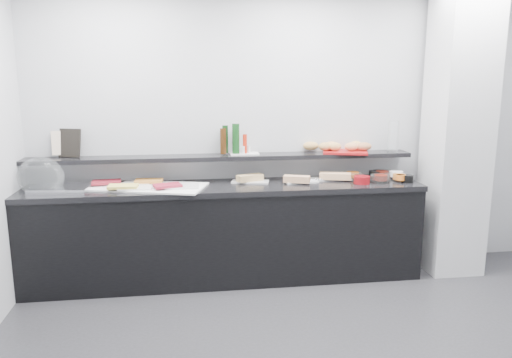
{
  "coord_description": "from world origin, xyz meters",
  "views": [
    {
      "loc": [
        -1.04,
        -2.74,
        1.86
      ],
      "look_at": [
        -0.45,
        1.45,
        1.0
      ],
      "focal_mm": 35.0,
      "sensor_mm": 36.0,
      "label": 1
    }
  ],
  "objects": [
    {
      "name": "condiment_tray",
      "position": [
        -0.5,
        1.9,
        1.16
      ],
      "size": [
        0.27,
        0.17,
        0.01
      ],
      "primitive_type": "cube",
      "rotation": [
        0.0,
        0.0,
        -0.01
      ],
      "color": "white",
      "rests_on": "wall_shelf"
    },
    {
      "name": "platter_salmon",
      "position": [
        -1.51,
        1.78,
        0.92
      ],
      "size": [
        0.3,
        0.22,
        0.01
      ],
      "primitive_type": "cube",
      "rotation": [
        0.0,
        0.0,
        -0.12
      ],
      "color": "silver",
      "rests_on": "linen_runner"
    },
    {
      "name": "bread_roll_se",
      "position": [
        0.65,
        1.83,
        1.21
      ],
      "size": [
        0.16,
        0.11,
        0.08
      ],
      "primitive_type": "ellipsoid",
      "rotation": [
        0.0,
        0.0,
        0.04
      ],
      "color": "#AA6A41",
      "rests_on": "bread_tray"
    },
    {
      "name": "cloche_base",
      "position": [
        -2.12,
        1.66,
        0.92
      ],
      "size": [
        0.52,
        0.37,
        0.04
      ],
      "primitive_type": "cube",
      "rotation": [
        0.0,
        0.0,
        -0.11
      ],
      "color": "silver",
      "rests_on": "counter_top"
    },
    {
      "name": "platter_cheese",
      "position": [
        -1.49,
        1.59,
        0.92
      ],
      "size": [
        0.29,
        0.2,
        0.01
      ],
      "primitive_type": "cube",
      "rotation": [
        0.0,
        0.0,
        -0.05
      ],
      "color": "white",
      "rests_on": "linen_runner"
    },
    {
      "name": "platter_meat_a",
      "position": [
        -1.77,
        1.86,
        0.92
      ],
      "size": [
        0.36,
        0.3,
        0.01
      ],
      "primitive_type": "cube",
      "rotation": [
        0.0,
        0.0,
        -0.32
      ],
      "color": "silver",
      "rests_on": "linen_runner"
    },
    {
      "name": "fill_glass_fruit",
      "position": [
        0.54,
        1.79,
        0.95
      ],
      "size": [
        0.13,
        0.13,
        0.05
      ],
      "primitive_type": "cylinder",
      "rotation": [
        0.0,
        0.0,
        0.05
      ],
      "color": "#D0651C",
      "rests_on": "bowl_glass_fruit"
    },
    {
      "name": "bread_tray",
      "position": [
        0.48,
        1.86,
        1.16
      ],
      "size": [
        0.48,
        0.4,
        0.02
      ],
      "primitive_type": "cube",
      "rotation": [
        0.0,
        0.0,
        -0.3
      ],
      "color": "maroon",
      "rests_on": "wall_shelf"
    },
    {
      "name": "bottle_green_a",
      "position": [
        -0.67,
        1.94,
        1.29
      ],
      "size": [
        0.07,
        0.07,
        0.26
      ],
      "primitive_type": "cylinder",
      "rotation": [
        0.0,
        0.0,
        0.38
      ],
      "color": "black",
      "rests_on": "condiment_tray"
    },
    {
      "name": "bowl_black_jam",
      "position": [
        0.78,
        1.82,
        0.94
      ],
      "size": [
        0.13,
        0.13,
        0.07
      ],
      "primitive_type": "cylinder",
      "rotation": [
        0.0,
        0.0,
        -0.02
      ],
      "color": "black",
      "rests_on": "counter_top"
    },
    {
      "name": "counter_top",
      "position": [
        -0.7,
        1.7,
        0.88
      ],
      "size": [
        3.62,
        0.62,
        0.05
      ],
      "primitive_type": "cube",
      "color": "black",
      "rests_on": "buffet_cabinet"
    },
    {
      "name": "sandwich_plate_right",
      "position": [
        0.33,
        1.82,
        0.91
      ],
      "size": [
        0.39,
        0.17,
        0.01
      ],
      "primitive_type": "cube",
      "rotation": [
        0.0,
        0.0,
        -0.01
      ],
      "color": "white",
      "rests_on": "counter_top"
    },
    {
      "name": "bottle_green_b",
      "position": [
        -0.58,
        1.88,
        1.3
      ],
      "size": [
        0.09,
        0.09,
        0.28
      ],
      "primitive_type": "cylinder",
      "rotation": [
        0.0,
        0.0,
        0.39
      ],
      "color": "#103D15",
      "rests_on": "condiment_tray"
    },
    {
      "name": "shaker_salt",
      "position": [
        -0.52,
        1.85,
        1.2
      ],
      "size": [
        0.04,
        0.04,
        0.07
      ],
      "primitive_type": "cylinder",
      "rotation": [
        0.0,
        0.0,
        0.11
      ],
      "color": "silver",
      "rests_on": "condiment_tray"
    },
    {
      "name": "bottle_brown",
      "position": [
        -0.7,
        1.87,
        1.28
      ],
      "size": [
        0.07,
        0.07,
        0.24
      ],
      "primitive_type": "cylinder",
      "rotation": [
        0.0,
        0.0,
        -0.18
      ],
      "color": "#361D09",
      "rests_on": "condiment_tray"
    },
    {
      "name": "bowl_red_jam",
      "position": [
        0.56,
        1.59,
        0.94
      ],
      "size": [
        0.19,
        0.19,
        0.07
      ],
      "primitive_type": "cylinder",
      "rotation": [
        0.0,
        0.0,
        -0.36
      ],
      "color": "maroon",
      "rests_on": "counter_top"
    },
    {
      "name": "sandwich_plate_left",
      "position": [
        -0.46,
        1.78,
        0.91
      ],
      "size": [
        0.37,
        0.22,
        0.01
      ],
      "primitive_type": "cube",
      "rotation": [
        0.0,
        0.0,
        -0.23
      ],
      "color": "silver",
      "rests_on": "counter_top"
    },
    {
      "name": "food_meat_a",
      "position": [
        -1.76,
        1.79,
        0.94
      ],
      "size": [
        0.27,
        0.19,
        0.02
      ],
      "primitive_type": "cube",
      "rotation": [
        0.0,
        0.0,
        0.11
      ],
      "color": "maroon",
      "rests_on": "platter_meat_a"
    },
    {
      "name": "sandwich_food_mid",
      "position": [
        -0.04,
        1.66,
        0.94
      ],
      "size": [
        0.26,
        0.17,
        0.06
      ],
      "primitive_type": "cube",
      "rotation": [
        0.0,
        0.0,
        -0.36
      ],
      "color": "tan",
      "rests_on": "sandwich_plate_mid"
    },
    {
      "name": "carafe",
      "position": [
        0.96,
        1.86,
        1.3
      ],
      "size": [
        0.12,
        0.12,
        0.3
      ],
      "primitive_type": "cylinder",
      "rotation": [
        0.0,
        0.0,
        0.16
      ],
      "color": "white",
      "rests_on": "wall_shelf"
    },
    {
      "name": "bread_roll_s",
      "position": [
        0.53,
        1.84,
        1.21
      ],
      "size": [
        0.15,
        0.1,
        0.08
      ],
      "primitive_type": "ellipsoid",
      "rotation": [
        0.0,
        0.0,
        0.1
      ],
      "color": "#D18450",
      "rests_on": "bread_tray"
    },
    {
      "name": "fill_black_fruit",
      "position": [
        0.93,
        1.59,
        0.95
      ],
      "size": [
        0.1,
        0.1,
        0.05
      ],
      "primitive_type": "cylinder",
      "rotation": [
        0.0,
        0.0,
        -0.12
      ],
      "color": "orange",
      "rests_on": "bowl_black_fruit"
    },
    {
      "name": "food_meat_b",
      "position": [
        -1.21,
        1.56,
        0.94
      ],
      "size": [
        0.26,
        0.21,
        0.02
      ],
      "primitive_type": "cube",
      "rotation": [
        0.0,
        0.0,
        0.28
      ],
      "color": "maroon",
      "rests_on": "platter_meat_b"
    },
    {
      "name": "back_wall",
      "position": [
        0.0,
        2.0,
        1.35
      ],
      "size": [
        5.0,
        0.02,
        2.7
      ],
      "primitive_type": "cube",
      "color": "#B2B5BA",
      "rests_on": "ground"
    },
    {
      "name": "fill_black_jam",
      "position": [
        0.84,
        1.8,
        0.95
      ],
      "size": [
        0.14,
        0.14,
        0.05
      ],
      "primitive_type": "cylinder",
      "rotation": [
        0.0,
        0.0,
        0.11
      ],
      "color": "#51130B",
      "rests_on": "bowl_black_jam"
    },
    {
      "name": "bowl_black_fruit",
      "position": [
        1.0,
        1.58,
        0.94
      ],
      "size": [
        0.14,
        0.14,
        0.07
      ],
      "primitive_type": "cylinder",
      "rotation": [
        0.0,
        0.0,
        0.4
      ],
      "color": "black",
      "rests_on": "counter_top"
    },
    {
      "name": "framed_print",
      "position": [
        -2.09,
        1.94,
        1.28
      ],
      "size": [
        0.22,
        0.14,
        0.26
      ],
      "primitive_type": "cube",
      "rotation": [
        -0.21,
        0.0,
        -0.34
      ],
      "color": "black",
      "rests_on": "wall_shelf"
    },
    {
      "name": "bowl_glass_cream",
      "position": [
        0.86,
        1.84,
        0.94
      ],
      "size": [
        0.2,
        0.2,
        0.07
      ],
      "primitive_type": "cylinder",
      "rotation": [
        0.0,
        0.0,
        -0.09
      ],
      "color": "white",
      "rests_on": "counter_top"
    },
    {
      "name": "food_salmon",
      "position": [
        -1.39,
        1.79,
        0.94
      ],
      "size": [
        0.25,
        0.17,
        0.02
      ],
      "primitive_type": "cube",
      "rotation": [
        0.0,
        0.0,
        -0.06
      ],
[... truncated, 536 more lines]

